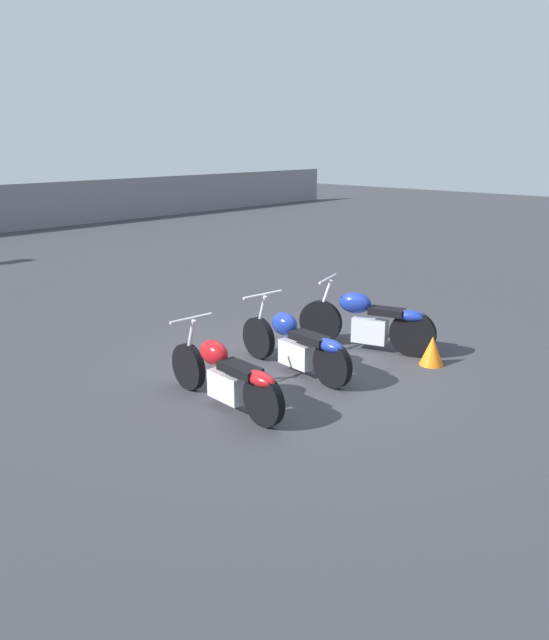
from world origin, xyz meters
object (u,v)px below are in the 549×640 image
Objects in this scene: motorcycle_slot_1 at (296,344)px; traffic_cone_near at (432,351)px; motorcycle_slot_2 at (368,321)px; motorcycle_slot_0 at (226,375)px.

motorcycle_slot_1 is 1.92m from traffic_cone_near.
traffic_cone_near is at bearing -103.64° from motorcycle_slot_2.
motorcycle_slot_1 is (1.39, 0.14, 0.01)m from motorcycle_slot_0.
motorcycle_slot_1 is 4.99× the size of traffic_cone_near.
motorcycle_slot_2 is at bearing 4.84° from motorcycle_slot_0.
motorcycle_slot_0 is at bearing 160.23° from traffic_cone_near.
motorcycle_slot_0 is at bearing -167.55° from motorcycle_slot_1.
motorcycle_slot_0 is 0.98× the size of motorcycle_slot_1.
traffic_cone_near is (0.06, -1.02, -0.24)m from motorcycle_slot_2.
motorcycle_slot_0 is 1.40m from motorcycle_slot_1.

